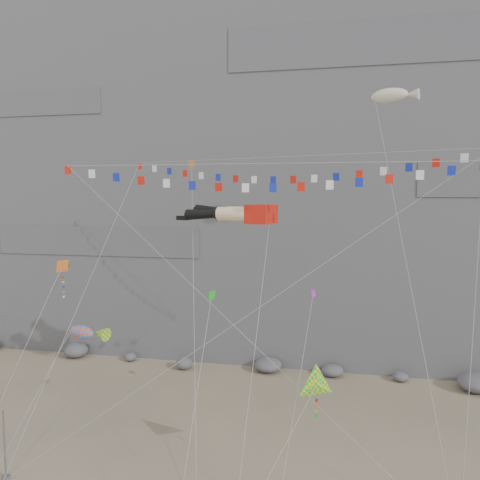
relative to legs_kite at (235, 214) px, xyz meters
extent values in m
plane|color=gray|center=(0.70, -5.24, -15.42)|extent=(120.00, 120.00, 0.00)
cube|color=slate|center=(0.70, 26.76, 9.58)|extent=(80.00, 28.00, 50.00)
cylinder|color=gray|center=(-12.16, -8.02, -13.33)|extent=(0.12, 0.12, 4.17)
cube|color=red|center=(1.86, -0.49, 0.01)|extent=(2.01, 2.42, 1.24)
cylinder|color=#FFD09F|center=(-0.05, -0.62, 0.01)|extent=(2.26, 1.42, 0.91)
sphere|color=black|center=(-1.06, -0.35, 0.01)|extent=(0.84, 0.84, 0.84)
cone|color=black|center=(-2.26, -0.03, -0.06)|extent=(2.62, 1.38, 0.85)
cube|color=black|center=(-3.87, 0.40, -0.34)|extent=(0.88, 0.56, 0.30)
cylinder|color=#FFD09F|center=(0.27, 0.58, 0.01)|extent=(2.26, 1.42, 0.91)
sphere|color=black|center=(-0.74, 0.85, 0.01)|extent=(0.84, 0.84, 0.84)
cone|color=black|center=(-1.94, 1.17, 0.13)|extent=(2.63, 1.39, 0.92)
cube|color=black|center=(-3.55, 1.60, 0.04)|extent=(0.88, 0.56, 0.30)
cylinder|color=gray|center=(2.07, -6.34, -7.68)|extent=(0.03, 0.03, 19.34)
cylinder|color=gray|center=(-4.62, -2.36, -5.66)|extent=(0.03, 0.03, 27.32)
cylinder|color=gray|center=(7.39, -5.34, -6.10)|extent=(0.03, 0.03, 22.23)
cylinder|color=gray|center=(-13.14, -5.32, -9.54)|extent=(0.03, 0.03, 14.04)
cylinder|color=gray|center=(-10.58, -7.13, -11.23)|extent=(0.03, 0.03, 9.87)
cylinder|color=gray|center=(3.83, -9.43, -12.09)|extent=(0.03, 0.03, 9.58)
cylinder|color=gray|center=(11.53, -1.71, -3.51)|extent=(0.03, 0.03, 27.16)
cylinder|color=gray|center=(-2.02, -3.10, -5.86)|extent=(0.03, 0.03, 24.31)
cylinder|color=gray|center=(4.64, -5.51, -10.29)|extent=(0.03, 0.03, 14.83)
cylinder|color=gray|center=(-0.42, -8.48, -10.06)|extent=(0.03, 0.03, 13.72)
camera|label=1|loc=(6.55, -30.91, 1.24)|focal=35.00mm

